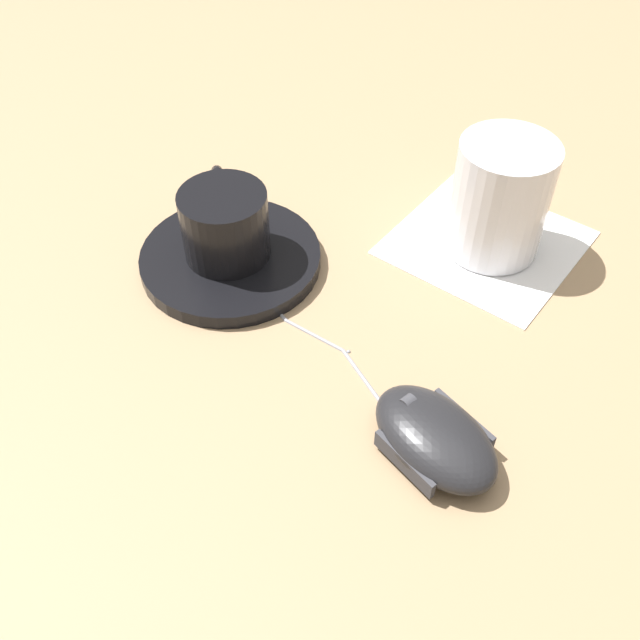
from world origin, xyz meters
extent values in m
plane|color=#9E7F5B|center=(0.00, 0.00, 0.00)|extent=(3.00, 3.00, 0.00)
cylinder|color=black|center=(-0.01, -0.12, 0.01)|extent=(0.16, 0.16, 0.01)
cylinder|color=black|center=(-0.01, -0.12, 0.04)|extent=(0.07, 0.07, 0.06)
torus|color=black|center=(-0.05, -0.14, 0.05)|extent=(0.05, 0.03, 0.05)
ellipsoid|color=black|center=(0.14, 0.07, 0.02)|extent=(0.11, 0.11, 0.03)
cylinder|color=#38383D|center=(0.12, 0.05, 0.03)|extent=(0.01, 0.01, 0.01)
cube|color=#38383D|center=(0.16, 0.06, 0.01)|extent=(0.04, 0.05, 0.01)
cube|color=#38383D|center=(0.12, 0.09, 0.01)|extent=(0.04, 0.05, 0.01)
cylinder|color=gray|center=(0.09, 0.01, 0.00)|extent=(0.04, 0.04, 0.00)
cylinder|color=gray|center=(0.05, -0.03, 0.00)|extent=(0.02, 0.05, 0.00)
cylinder|color=gray|center=(0.03, -0.08, 0.00)|extent=(0.04, 0.04, 0.00)
cylinder|color=gray|center=(-0.02, -0.11, 0.00)|extent=(0.05, 0.02, 0.00)
cylinder|color=gray|center=(-0.07, -0.12, 0.00)|extent=(0.05, 0.02, 0.00)
sphere|color=gray|center=(0.11, 0.03, 0.00)|extent=(0.00, 0.00, 0.00)
sphere|color=gray|center=(0.06, 0.00, 0.00)|extent=(0.00, 0.00, 0.00)
sphere|color=gray|center=(0.04, -0.06, 0.00)|extent=(0.00, 0.00, 0.00)
sphere|color=gray|center=(0.01, -0.10, 0.00)|extent=(0.00, 0.00, 0.00)
sphere|color=gray|center=(-0.05, -0.11, 0.00)|extent=(0.00, 0.00, 0.00)
sphere|color=gray|center=(-0.10, -0.13, 0.00)|extent=(0.00, 0.00, 0.00)
cube|color=white|center=(-0.09, 0.09, 0.00)|extent=(0.20, 0.20, 0.00)
cylinder|color=silver|center=(-0.09, 0.10, 0.05)|extent=(0.08, 0.08, 0.10)
camera|label=1|loc=(0.42, 0.06, 0.42)|focal=40.00mm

